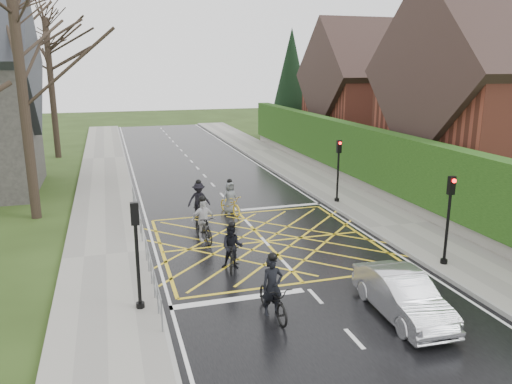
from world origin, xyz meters
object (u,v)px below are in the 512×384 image
cyclist_back (233,251)px  cyclist_rear (273,296)px  car (403,295)px  cyclist_front (203,225)px  cyclist_lead (230,202)px  cyclist_mid (199,203)px

cyclist_back → cyclist_rear: bearing=-65.0°
cyclist_back → car: size_ratio=0.46×
cyclist_front → cyclist_lead: (1.89, 3.34, -0.10)m
cyclist_rear → cyclist_back: size_ratio=1.11×
cyclist_front → car: size_ratio=0.50×
cyclist_rear → cyclist_lead: (1.19, 9.84, -0.02)m
cyclist_mid → cyclist_front: (-0.42, -3.25, 0.04)m
cyclist_front → cyclist_rear: bearing=-93.2°
cyclist_back → cyclist_front: size_ratio=0.92×
cyclist_rear → cyclist_front: cyclist_front is taller
cyclist_back → car: 5.84m
cyclist_mid → car: bearing=-74.1°
cyclist_rear → cyclist_lead: bearing=78.7°
cyclist_rear → cyclist_front: bearing=91.8°
cyclist_mid → cyclist_lead: bearing=0.4°
cyclist_mid → cyclist_back: bearing=-92.9°
cyclist_rear → cyclist_back: (-0.28, 3.49, 0.04)m
cyclist_rear → car: (3.40, -1.05, 0.02)m
cyclist_rear → car: bearing=-21.5°
cyclist_front → cyclist_lead: cyclist_front is taller
cyclist_front → cyclist_lead: 3.84m
cyclist_mid → car: cyclist_mid is taller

